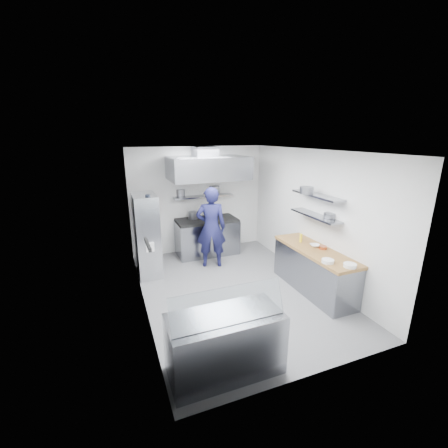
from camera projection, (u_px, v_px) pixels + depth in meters
name	position (u px, v px, depth m)	size (l,w,h in m)	color
floor	(234.00, 289.00, 6.20)	(5.00, 5.00, 0.00)	slate
ceiling	(236.00, 151.00, 5.41)	(5.00, 5.00, 0.00)	silver
wall_back	(198.00, 200.00, 8.04)	(3.60, 0.02, 2.80)	white
wall_front	(318.00, 281.00, 3.57)	(3.60, 0.02, 2.80)	white
wall_left	(140.00, 236.00, 5.18)	(5.00, 0.02, 2.80)	white
wall_right	(312.00, 216.00, 6.43)	(5.00, 0.02, 2.80)	white
gas_range	(207.00, 237.00, 7.99)	(1.60, 0.80, 0.90)	gray
cooktop	(207.00, 220.00, 7.85)	(1.57, 0.78, 0.06)	black
stock_pot_left	(193.00, 215.00, 7.82)	(0.25, 0.25, 0.20)	slate
stock_pot_mid	(212.00, 212.00, 8.09)	(0.32, 0.32, 0.24)	slate
over_range_shelf	(204.00, 196.00, 7.90)	(1.60, 0.30, 0.04)	gray
shelf_pot_a	(180.00, 192.00, 7.87)	(0.27, 0.27, 0.18)	slate
shelf_pot_b	(214.00, 190.00, 8.08)	(0.28, 0.28, 0.22)	slate
extractor_hood	(208.00, 168.00, 7.30)	(1.90, 1.15, 0.55)	gray
hood_duct	(205.00, 152.00, 7.40)	(0.55, 0.55, 0.24)	slate
red_firebox	(151.00, 203.00, 7.54)	(0.22, 0.10, 0.26)	red
chef	(211.00, 228.00, 7.09)	(0.71, 0.46, 1.94)	#15163F
wire_rack	(147.00, 235.00, 6.69)	(0.50, 0.90, 1.85)	silver
rack_bin_a	(150.00, 246.00, 6.38)	(0.17, 0.21, 0.19)	white
rack_bin_b	(145.00, 219.00, 6.60)	(0.12, 0.16, 0.14)	yellow
rack_jar	(148.00, 199.00, 6.21)	(0.11, 0.11, 0.18)	black
knife_strip	(148.00, 244.00, 4.34)	(0.04, 0.55, 0.05)	black
prep_counter_base	(313.00, 271.00, 6.06)	(0.62, 2.00, 0.84)	gray
prep_counter_top	(315.00, 251.00, 5.94)	(0.65, 2.04, 0.06)	olive
plate_stack_a	(350.00, 265.00, 5.12)	(0.22, 0.22, 0.06)	white
plate_stack_b	(328.00, 261.00, 5.29)	(0.21, 0.21, 0.06)	white
copper_pan	(323.00, 247.00, 5.94)	(0.16, 0.16, 0.06)	#BB5B34
squeeze_bottle	(301.00, 238.00, 6.30)	(0.06, 0.06, 0.18)	yellow
mixing_bowl	(315.00, 246.00, 6.06)	(0.19, 0.19, 0.05)	white
wall_shelf_lower	(315.00, 216.00, 6.08)	(0.30, 1.30, 0.04)	gray
wall_shelf_upper	(317.00, 195.00, 5.96)	(0.30, 1.30, 0.04)	gray
shelf_pot_c	(330.00, 215.00, 5.82)	(0.23, 0.23, 0.10)	slate
shelf_pot_d	(307.00, 190.00, 6.01)	(0.28, 0.28, 0.14)	slate
display_case	(225.00, 344.00, 3.95)	(1.50, 0.70, 0.85)	gray
display_glass	(229.00, 305.00, 3.66)	(1.47, 0.02, 0.45)	silver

